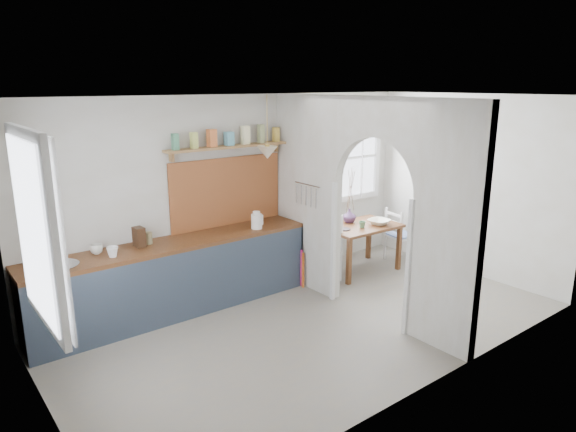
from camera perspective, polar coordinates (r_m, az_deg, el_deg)
floor at (r=6.16m, az=3.10°, el=-11.84°), size 5.80×3.20×0.01m
ceiling at (r=5.52m, az=3.47°, el=13.10°), size 5.80×3.20×0.01m
walls at (r=5.71m, az=3.27°, el=-0.07°), size 5.81×3.21×2.60m
partition at (r=6.18m, az=7.84°, el=2.40°), size 0.12×3.20×2.60m
kitchen_window at (r=4.36m, az=-26.42°, el=-1.48°), size 0.10×1.16×1.50m
nook_window at (r=7.97m, az=5.71°, el=6.28°), size 1.76×0.10×1.30m
counter at (r=6.44m, az=-12.46°, el=-6.55°), size 3.50×0.60×0.90m
sink at (r=5.88m, az=-24.09°, el=-5.09°), size 0.40×0.40×0.02m
backsplash at (r=6.82m, az=-6.78°, el=2.71°), size 1.65×0.03×0.90m
shelf at (r=6.64m, az=-6.56°, el=8.11°), size 1.75×0.20×0.21m
pendant_lamp at (r=6.57m, az=-2.31°, el=7.05°), size 0.26×0.26×0.16m
utensil_rail at (r=6.73m, az=2.17°, el=3.51°), size 0.02×0.50×0.02m
dining_table at (r=7.74m, az=7.96°, el=-3.52°), size 1.16×0.79×0.71m
chair_left at (r=7.18m, az=3.74°, el=-3.75°), size 0.57×0.57×0.97m
chair_right at (r=8.27m, az=12.47°, el=-2.04°), size 0.44×0.44×0.85m
kettle at (r=6.67m, az=-3.51°, el=-0.45°), size 0.21×0.18×0.23m
mug_a at (r=5.91m, az=-18.91°, el=-3.80°), size 0.13×0.13×0.12m
mug_b at (r=6.08m, az=-20.51°, el=-3.47°), size 0.18×0.18×0.11m
knife_block at (r=6.17m, az=-16.22°, el=-2.26°), size 0.11×0.15×0.23m
jar at (r=6.26m, az=-15.24°, el=-2.37°), size 0.09×0.09×0.14m
towel_magenta at (r=7.08m, az=1.51°, el=-5.80°), size 0.02×0.03×0.52m
towel_orange at (r=7.07m, az=1.68°, el=-6.06°), size 0.02×0.03×0.50m
bowl at (r=7.71m, az=10.09°, el=-0.65°), size 0.34×0.34×0.08m
table_cup at (r=7.49m, az=8.24°, el=-0.96°), size 0.13×0.13×0.09m
plate at (r=7.37m, az=6.24°, el=-1.46°), size 0.19×0.19×0.01m
vase at (r=7.73m, az=6.83°, el=0.03°), size 0.23×0.23×0.21m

